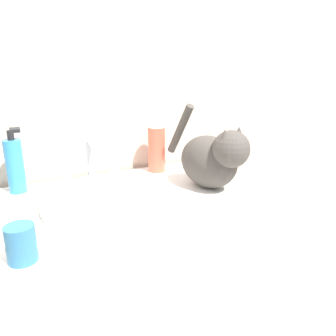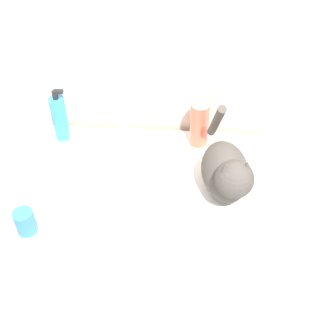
# 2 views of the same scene
# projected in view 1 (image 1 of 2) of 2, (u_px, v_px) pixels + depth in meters

# --- Properties ---
(wall_back) EXTENTS (6.00, 0.05, 2.50)m
(wall_back) POSITION_uv_depth(u_px,v_px,m) (104.00, 69.00, 1.19)
(wall_back) COLOR #C6B29E
(wall_back) RESTS_ON ground_plane
(vanity_cabinet) EXTENTS (0.83, 0.59, 0.87)m
(vanity_cabinet) POSITION_uv_depth(u_px,v_px,m) (144.00, 313.00, 1.15)
(vanity_cabinet) COLOR white
(vanity_cabinet) RESTS_ON ground_plane
(sink_basin) EXTENTS (0.38, 0.38, 0.04)m
(sink_basin) POSITION_uv_depth(u_px,v_px,m) (109.00, 200.00, 0.96)
(sink_basin) COLOR silver
(sink_basin) RESTS_ON vanity_cabinet
(faucet) EXTENTS (0.20, 0.08, 0.16)m
(faucet) POSITION_uv_depth(u_px,v_px,m) (91.00, 166.00, 1.12)
(faucet) COLOR silver
(faucet) RESTS_ON vanity_cabinet
(cat) EXTENTS (0.19, 0.37, 0.27)m
(cat) POSITION_uv_depth(u_px,v_px,m) (213.00, 158.00, 1.07)
(cat) COLOR #47423D
(cat) RESTS_ON vanity_cabinet
(soap_bottle) EXTENTS (0.06, 0.05, 0.21)m
(soap_bottle) POSITION_uv_depth(u_px,v_px,m) (15.00, 165.00, 1.04)
(soap_bottle) COLOR #338CCC
(soap_bottle) RESTS_ON vanity_cabinet
(spray_bottle) EXTENTS (0.07, 0.07, 0.21)m
(spray_bottle) POSITION_uv_depth(u_px,v_px,m) (157.00, 146.00, 1.25)
(spray_bottle) COLOR #EF6047
(spray_bottle) RESTS_ON vanity_cabinet
(cup) EXTENTS (0.06, 0.06, 0.08)m
(cup) POSITION_uv_depth(u_px,v_px,m) (21.00, 244.00, 0.68)
(cup) COLOR teal
(cup) RESTS_ON vanity_cabinet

